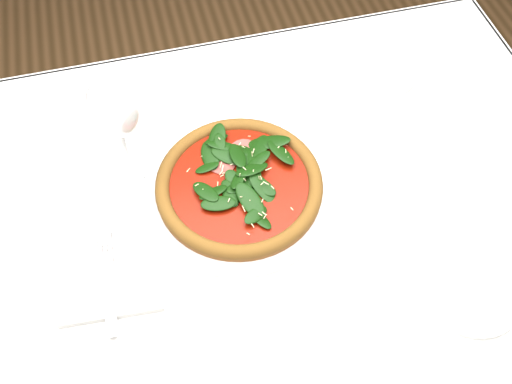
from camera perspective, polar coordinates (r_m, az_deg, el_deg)
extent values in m
plane|color=brown|center=(1.62, -0.48, -15.82)|extent=(6.00, 6.00, 0.00)
cube|color=silver|center=(0.95, -0.78, -2.21)|extent=(1.20, 0.80, 0.04)
cylinder|color=#4F361F|center=(1.59, 15.59, 5.13)|extent=(0.06, 0.06, 0.71)
cube|color=silver|center=(1.27, -5.22, 10.70)|extent=(1.20, 0.01, 0.22)
cylinder|color=silver|center=(0.95, -1.67, 0.23)|extent=(0.32, 0.32, 0.01)
torus|color=silver|center=(0.95, -1.68, 0.35)|extent=(0.32, 0.32, 0.01)
cylinder|color=#955E24|center=(0.94, -1.69, 0.57)|extent=(0.34, 0.34, 0.01)
torus|color=#B27429|center=(0.93, -1.70, 0.82)|extent=(0.34, 0.34, 0.02)
cylinder|color=maroon|center=(0.93, -1.70, 0.82)|extent=(0.29, 0.29, 0.00)
cylinder|color=#A14240|center=(0.93, -1.71, 0.95)|extent=(0.25, 0.25, 0.00)
ellipsoid|color=#103309|center=(0.92, -1.72, 1.27)|extent=(0.27, 0.27, 0.02)
cylinder|color=beige|center=(0.92, -1.73, 1.46)|extent=(0.25, 0.25, 0.00)
cylinder|color=white|center=(1.00, -12.42, 2.61)|extent=(0.07, 0.07, 0.00)
cylinder|color=white|center=(0.96, -12.97, 4.41)|extent=(0.01, 0.01, 0.10)
ellipsoid|color=white|center=(0.90, -14.10, 8.10)|extent=(0.08, 0.08, 0.11)
cube|color=silver|center=(0.88, -14.34, -10.05)|extent=(0.16, 0.08, 0.01)
cube|color=silver|center=(0.88, -14.45, -9.83)|extent=(0.02, 0.13, 0.00)
cube|color=silver|center=(0.91, -14.79, -5.43)|extent=(0.03, 0.05, 0.00)
cylinder|color=silver|center=(0.92, 20.78, -9.38)|extent=(0.14, 0.14, 0.01)
torus|color=silver|center=(0.91, 20.83, -9.30)|extent=(0.14, 0.14, 0.01)
cylinder|color=silver|center=(1.15, 12.11, 11.69)|extent=(0.15, 0.15, 0.01)
torus|color=silver|center=(1.15, 12.14, 11.80)|extent=(0.15, 0.15, 0.01)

